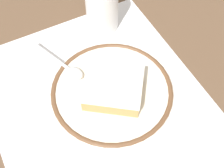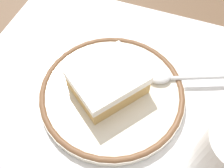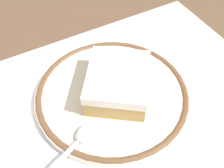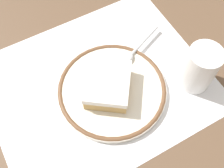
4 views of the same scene
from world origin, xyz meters
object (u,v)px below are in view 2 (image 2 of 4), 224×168
cup (223,158)px  spoon (173,78)px  plate (112,93)px  cake_slice (107,81)px

cup → spoon: bearing=-55.1°
plate → cake_slice: (0.01, -0.00, 0.03)m
plate → cup: size_ratio=2.21×
spoon → plate: bearing=33.1°
plate → spoon: 0.10m
plate → spoon: bearing=-146.9°
plate → cup: 0.18m
cake_slice → cup: (-0.17, 0.06, 0.01)m
cup → cake_slice: bearing=-20.4°
cake_slice → plate: bearing=166.7°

